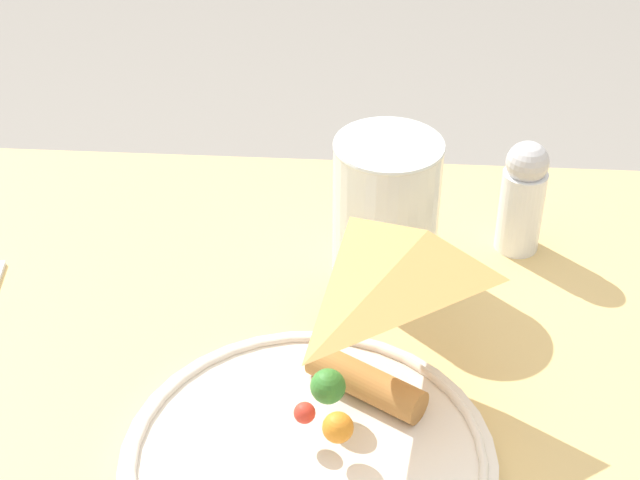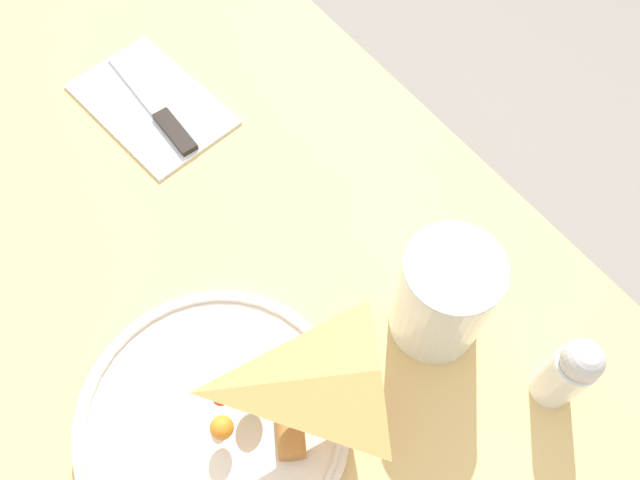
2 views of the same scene
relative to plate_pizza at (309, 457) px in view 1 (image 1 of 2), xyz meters
The scene contains 3 objects.
plate_pizza is the anchor object (origin of this frame).
milk_glass 0.23m from the plate_pizza, 101.55° to the right, with size 0.09×0.09×0.12m.
salt_shaker 0.31m from the plate_pizza, 121.20° to the right, with size 0.04×0.04×0.10m.
Camera 1 is at (-0.21, 0.44, 1.21)m, focal length 55.00 mm.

